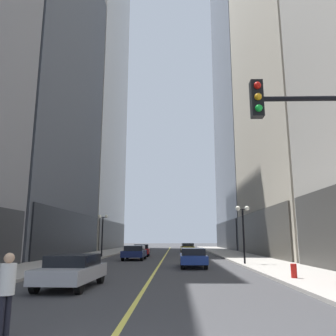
{
  "coord_description": "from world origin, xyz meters",
  "views": [
    {
      "loc": [
        1.29,
        -4.4,
        2.0
      ],
      "look_at": [
        0.66,
        22.67,
        7.64
      ],
      "focal_mm": 36.11,
      "sensor_mm": 36.0,
      "label": 1
    }
  ],
  "objects_px": {
    "car_blue": "(193,257)",
    "car_navy": "(134,252)",
    "car_silver": "(72,270)",
    "pedestrian_in_white_shirt": "(7,287)",
    "street_lamp_right_mid": "(243,221)",
    "fire_hydrant_right": "(294,272)",
    "street_lamp_left_far": "(103,226)",
    "car_yellow": "(187,247)",
    "car_red": "(141,250)"
  },
  "relations": [
    {
      "from": "car_blue",
      "to": "car_navy",
      "type": "relative_size",
      "value": 1.14
    },
    {
      "from": "car_navy",
      "to": "car_silver",
      "type": "bearing_deg",
      "value": -91.25
    },
    {
      "from": "pedestrian_in_white_shirt",
      "to": "street_lamp_right_mid",
      "type": "xyz_separation_m",
      "value": [
        8.73,
        18.65,
        2.27
      ]
    },
    {
      "from": "car_blue",
      "to": "fire_hydrant_right",
      "type": "relative_size",
      "value": 5.82
    },
    {
      "from": "car_silver",
      "to": "car_navy",
      "type": "height_order",
      "value": "same"
    },
    {
      "from": "street_lamp_left_far",
      "to": "street_lamp_right_mid",
      "type": "bearing_deg",
      "value": -36.7
    },
    {
      "from": "pedestrian_in_white_shirt",
      "to": "fire_hydrant_right",
      "type": "relative_size",
      "value": 2.11
    },
    {
      "from": "car_navy",
      "to": "car_yellow",
      "type": "bearing_deg",
      "value": 71.31
    },
    {
      "from": "car_silver",
      "to": "pedestrian_in_white_shirt",
      "type": "bearing_deg",
      "value": -84.29
    },
    {
      "from": "street_lamp_left_far",
      "to": "fire_hydrant_right",
      "type": "distance_m",
      "value": 23.19
    },
    {
      "from": "fire_hydrant_right",
      "to": "car_silver",
      "type": "bearing_deg",
      "value": -166.17
    },
    {
      "from": "car_navy",
      "to": "pedestrian_in_white_shirt",
      "type": "height_order",
      "value": "pedestrian_in_white_shirt"
    },
    {
      "from": "street_lamp_left_far",
      "to": "pedestrian_in_white_shirt",
      "type": "bearing_deg",
      "value": -81.78
    },
    {
      "from": "car_blue",
      "to": "car_red",
      "type": "distance_m",
      "value": 15.53
    },
    {
      "from": "car_blue",
      "to": "pedestrian_in_white_shirt",
      "type": "distance_m",
      "value": 17.63
    },
    {
      "from": "car_yellow",
      "to": "street_lamp_right_mid",
      "type": "distance_m",
      "value": 23.16
    },
    {
      "from": "car_blue",
      "to": "pedestrian_in_white_shirt",
      "type": "bearing_deg",
      "value": -105.76
    },
    {
      "from": "car_blue",
      "to": "street_lamp_right_mid",
      "type": "distance_m",
      "value": 4.98
    },
    {
      "from": "car_blue",
      "to": "street_lamp_left_far",
      "type": "height_order",
      "value": "street_lamp_left_far"
    },
    {
      "from": "car_silver",
      "to": "pedestrian_in_white_shirt",
      "type": "distance_m",
      "value": 7.0
    },
    {
      "from": "car_silver",
      "to": "street_lamp_right_mid",
      "type": "relative_size",
      "value": 0.97
    },
    {
      "from": "car_red",
      "to": "street_lamp_left_far",
      "type": "height_order",
      "value": "street_lamp_left_far"
    },
    {
      "from": "car_blue",
      "to": "car_yellow",
      "type": "height_order",
      "value": "same"
    },
    {
      "from": "car_silver",
      "to": "car_yellow",
      "type": "height_order",
      "value": "same"
    },
    {
      "from": "street_lamp_left_far",
      "to": "fire_hydrant_right",
      "type": "height_order",
      "value": "street_lamp_left_far"
    },
    {
      "from": "car_silver",
      "to": "pedestrian_in_white_shirt",
      "type": "xyz_separation_m",
      "value": [
        0.7,
        -6.96,
        0.26
      ]
    },
    {
      "from": "fire_hydrant_right",
      "to": "street_lamp_right_mid",
      "type": "bearing_deg",
      "value": 93.1
    },
    {
      "from": "pedestrian_in_white_shirt",
      "to": "street_lamp_right_mid",
      "type": "height_order",
      "value": "street_lamp_right_mid"
    },
    {
      "from": "car_yellow",
      "to": "pedestrian_in_white_shirt",
      "type": "relative_size",
      "value": 2.57
    },
    {
      "from": "fire_hydrant_right",
      "to": "car_red",
      "type": "bearing_deg",
      "value": 113.21
    },
    {
      "from": "car_navy",
      "to": "car_red",
      "type": "distance_m",
      "value": 6.55
    },
    {
      "from": "car_silver",
      "to": "street_lamp_right_mid",
      "type": "bearing_deg",
      "value": 51.13
    },
    {
      "from": "car_navy",
      "to": "street_lamp_left_far",
      "type": "distance_m",
      "value": 5.51
    },
    {
      "from": "pedestrian_in_white_shirt",
      "to": "car_navy",
      "type": "bearing_deg",
      "value": 90.68
    },
    {
      "from": "car_silver",
      "to": "car_blue",
      "type": "distance_m",
      "value": 11.41
    },
    {
      "from": "car_navy",
      "to": "car_yellow",
      "type": "relative_size",
      "value": 0.94
    },
    {
      "from": "street_lamp_right_mid",
      "to": "fire_hydrant_right",
      "type": "distance_m",
      "value": 9.69
    },
    {
      "from": "pedestrian_in_white_shirt",
      "to": "street_lamp_left_far",
      "type": "relative_size",
      "value": 0.38
    },
    {
      "from": "car_blue",
      "to": "street_lamp_right_mid",
      "type": "xyz_separation_m",
      "value": [
        3.94,
        1.68,
        2.54
      ]
    },
    {
      "from": "street_lamp_left_far",
      "to": "car_blue",
      "type": "bearing_deg",
      "value": -51.71
    },
    {
      "from": "street_lamp_right_mid",
      "to": "car_red",
      "type": "bearing_deg",
      "value": 124.83
    },
    {
      "from": "fire_hydrant_right",
      "to": "pedestrian_in_white_shirt",
      "type": "bearing_deg",
      "value": -134.46
    },
    {
      "from": "car_red",
      "to": "pedestrian_in_white_shirt",
      "type": "height_order",
      "value": "pedestrian_in_white_shirt"
    },
    {
      "from": "car_red",
      "to": "pedestrian_in_white_shirt",
      "type": "bearing_deg",
      "value": -89.44
    },
    {
      "from": "street_lamp_left_far",
      "to": "street_lamp_right_mid",
      "type": "xyz_separation_m",
      "value": [
        12.8,
        -9.54,
        0.0
      ]
    },
    {
      "from": "car_silver",
      "to": "fire_hydrant_right",
      "type": "xyz_separation_m",
      "value": [
        9.92,
        2.44,
        -0.32
      ]
    },
    {
      "from": "car_navy",
      "to": "street_lamp_right_mid",
      "type": "height_order",
      "value": "street_lamp_right_mid"
    },
    {
      "from": "car_red",
      "to": "car_navy",
      "type": "bearing_deg",
      "value": -89.93
    },
    {
      "from": "pedestrian_in_white_shirt",
      "to": "fire_hydrant_right",
      "type": "distance_m",
      "value": 13.19
    },
    {
      "from": "car_silver",
      "to": "car_navy",
      "type": "distance_m",
      "value": 18.13
    }
  ]
}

